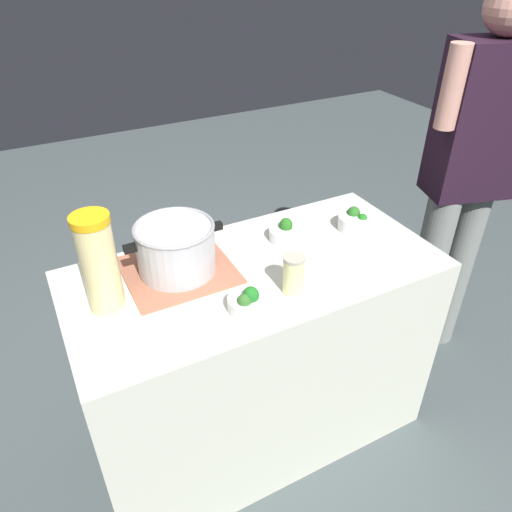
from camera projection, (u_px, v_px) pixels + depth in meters
ground_plane at (256, 424)px, 2.14m from camera, size 8.00×8.00×0.00m
counter_slab at (256, 356)px, 1.90m from camera, size 1.30×0.63×0.85m
dish_cloth at (178, 270)px, 1.64m from camera, size 0.36×0.34×0.01m
cooking_pot at (176, 247)px, 1.59m from camera, size 0.34×0.27×0.17m
lemonade_pitcher at (99, 263)px, 1.41m from camera, size 0.11×0.11×0.32m
mason_jar at (293, 274)px, 1.52m from camera, size 0.07×0.07×0.13m
broccoli_bowl_front at (286, 232)px, 1.80m from camera, size 0.13×0.13×0.08m
broccoli_bowl_center at (355, 221)px, 1.87m from camera, size 0.13×0.13×0.08m
broccoli_bowl_back at (248, 302)px, 1.46m from camera, size 0.12×0.12×0.08m
person_cook at (467, 179)px, 2.04m from camera, size 0.50×0.29×1.70m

